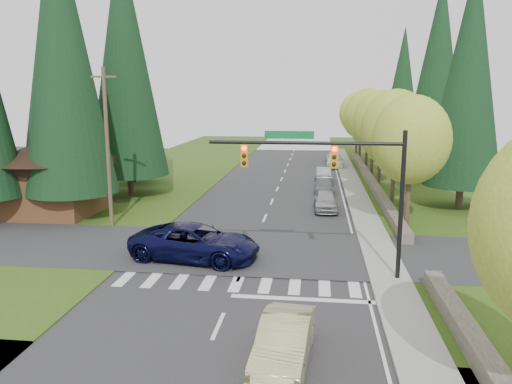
% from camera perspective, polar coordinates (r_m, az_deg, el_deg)
% --- Properties ---
extents(ground, '(120.00, 120.00, 0.00)m').
position_cam_1_polar(ground, '(19.76, -3.75, -13.76)').
color(ground, '#28282B').
rests_on(ground, ground).
extents(grass_east, '(14.00, 110.00, 0.06)m').
position_cam_1_polar(grass_east, '(39.70, 20.73, -1.76)').
color(grass_east, '#2F4913').
rests_on(grass_east, ground).
extents(grass_west, '(14.00, 110.00, 0.06)m').
position_cam_1_polar(grass_west, '(41.87, -16.32, -0.86)').
color(grass_west, '#2F4913').
rests_on(grass_west, ground).
extents(cross_street, '(120.00, 8.00, 0.10)m').
position_cam_1_polar(cross_street, '(27.14, -0.63, -6.77)').
color(cross_street, '#28282B').
rests_on(cross_street, ground).
extents(sidewalk_east, '(1.80, 80.00, 0.13)m').
position_cam_1_polar(sidewalk_east, '(40.62, 11.70, -0.94)').
color(sidewalk_east, gray).
rests_on(sidewalk_east, ground).
extents(curb_east, '(0.20, 80.00, 0.13)m').
position_cam_1_polar(curb_east, '(40.56, 10.50, -0.92)').
color(curb_east, gray).
rests_on(curb_east, ground).
extents(stone_wall_south, '(0.70, 14.00, 0.70)m').
position_cam_1_polar(stone_wall_south, '(17.42, 24.56, -17.07)').
color(stone_wall_south, '#4C4438').
rests_on(stone_wall_south, ground).
extents(stone_wall_north, '(0.70, 40.00, 0.70)m').
position_cam_1_polar(stone_wall_north, '(48.57, 12.95, 1.26)').
color(stone_wall_north, '#4C4438').
rests_on(stone_wall_north, ground).
extents(traffic_signal, '(8.70, 0.37, 6.80)m').
position_cam_1_polar(traffic_signal, '(22.40, 9.31, 2.40)').
color(traffic_signal, black).
rests_on(traffic_signal, ground).
extents(brown_building, '(8.40, 8.40, 5.40)m').
position_cam_1_polar(brown_building, '(37.81, -22.32, 2.33)').
color(brown_building, '#4C2D19').
rests_on(brown_building, ground).
extents(utility_pole, '(1.60, 0.24, 10.00)m').
position_cam_1_polar(utility_pole, '(32.47, -16.61, 4.97)').
color(utility_pole, '#473828').
rests_on(utility_pole, ground).
extents(decid_tree_0, '(4.80, 4.80, 8.37)m').
position_cam_1_polar(decid_tree_0, '(32.27, 17.31, 5.71)').
color(decid_tree_0, '#38281C').
rests_on(decid_tree_0, ground).
extents(decid_tree_1, '(5.20, 5.20, 8.80)m').
position_cam_1_polar(decid_tree_1, '(39.16, 15.66, 6.92)').
color(decid_tree_1, '#38281C').
rests_on(decid_tree_1, ground).
extents(decid_tree_2, '(5.00, 5.00, 8.82)m').
position_cam_1_polar(decid_tree_2, '(46.05, 14.13, 7.69)').
color(decid_tree_2, '#38281C').
rests_on(decid_tree_2, ground).
extents(decid_tree_3, '(5.00, 5.00, 8.55)m').
position_cam_1_polar(decid_tree_3, '(53.02, 13.29, 7.82)').
color(decid_tree_3, '#38281C').
rests_on(decid_tree_3, ground).
extents(decid_tree_4, '(5.40, 5.40, 9.18)m').
position_cam_1_polar(decid_tree_4, '(59.97, 12.68, 8.55)').
color(decid_tree_4, '#38281C').
rests_on(decid_tree_4, ground).
extents(decid_tree_5, '(4.80, 4.80, 8.30)m').
position_cam_1_polar(decid_tree_5, '(66.94, 11.90, 8.34)').
color(decid_tree_5, '#38281C').
rests_on(decid_tree_5, ground).
extents(decid_tree_6, '(5.20, 5.20, 8.86)m').
position_cam_1_polar(decid_tree_6, '(73.91, 11.53, 8.83)').
color(decid_tree_6, '#38281C').
rests_on(decid_tree_6, ground).
extents(conifer_w_a, '(6.12, 6.12, 19.80)m').
position_cam_1_polar(conifer_w_a, '(35.73, -21.13, 14.29)').
color(conifer_w_a, '#38281C').
rests_on(conifer_w_a, ground).
extents(conifer_w_b, '(5.44, 5.44, 17.80)m').
position_cam_1_polar(conifer_w_b, '(40.61, -22.19, 12.30)').
color(conifer_w_b, '#38281C').
rests_on(conifer_w_b, ground).
extents(conifer_w_c, '(6.46, 6.46, 20.80)m').
position_cam_1_polar(conifer_w_c, '(42.64, -14.79, 14.65)').
color(conifer_w_c, '#38281C').
rests_on(conifer_w_c, ground).
extents(conifer_w_e, '(5.78, 5.78, 18.80)m').
position_cam_1_polar(conifer_w_e, '(48.89, -14.34, 12.97)').
color(conifer_w_e, '#38281C').
rests_on(conifer_w_e, ground).
extents(conifer_e_a, '(5.44, 5.44, 17.80)m').
position_cam_1_polar(conifer_e_a, '(39.14, 23.17, 12.31)').
color(conifer_e_a, '#38281C').
rests_on(conifer_e_a, ground).
extents(conifer_e_b, '(6.12, 6.12, 19.80)m').
position_cam_1_polar(conifer_e_b, '(52.99, 20.07, 13.01)').
color(conifer_e_b, '#38281C').
rests_on(conifer_e_b, ground).
extents(conifer_e_c, '(5.10, 5.10, 16.80)m').
position_cam_1_polar(conifer_e_c, '(66.50, 16.40, 11.36)').
color(conifer_e_c, '#38281C').
rests_on(conifer_e_c, ground).
extents(sedan_champagne, '(1.95, 4.56, 1.46)m').
position_cam_1_polar(sedan_champagne, '(16.24, 3.27, -16.64)').
color(sedan_champagne, '#CABF86').
rests_on(sedan_champagne, ground).
extents(suv_navy, '(6.98, 4.07, 1.83)m').
position_cam_1_polar(suv_navy, '(25.69, -6.94, -5.75)').
color(suv_navy, black).
rests_on(suv_navy, ground).
extents(parked_car_a, '(1.80, 4.26, 1.44)m').
position_cam_1_polar(parked_car_a, '(36.75, 8.00, -1.02)').
color(parked_car_a, '#A7A8AC').
rests_on(parked_car_a, ground).
extents(parked_car_b, '(1.76, 4.26, 1.23)m').
position_cam_1_polar(parked_car_b, '(43.48, 7.84, 0.69)').
color(parked_car_b, slate).
rests_on(parked_car_b, ground).
extents(parked_car_c, '(1.46, 4.10, 1.35)m').
position_cam_1_polar(parked_car_c, '(49.32, 7.75, 1.97)').
color(parked_car_c, '#B4B5B9').
rests_on(parked_car_c, ground).
extents(parked_car_d, '(1.98, 4.82, 1.63)m').
position_cam_1_polar(parked_car_d, '(59.35, 8.98, 3.57)').
color(parked_car_d, white).
rests_on(parked_car_d, ground).
extents(parked_car_e, '(2.00, 4.53, 1.30)m').
position_cam_1_polar(parked_car_e, '(62.91, 8.87, 3.83)').
color(parked_car_e, '#9B9CA0').
rests_on(parked_car_e, ground).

